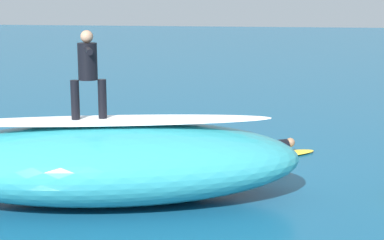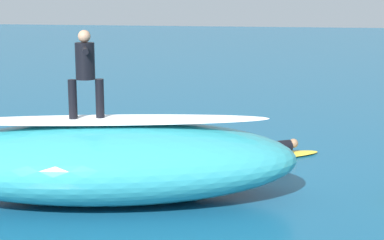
{
  "view_description": "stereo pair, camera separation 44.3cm",
  "coord_description": "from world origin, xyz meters",
  "px_view_note": "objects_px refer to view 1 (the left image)",
  "views": [
    {
      "loc": [
        -2.84,
        13.13,
        3.71
      ],
      "look_at": [
        -0.89,
        0.78,
        1.19
      ],
      "focal_mm": 58.57,
      "sensor_mm": 36.0,
      "label": 1
    },
    {
      "loc": [
        -3.27,
        13.05,
        3.71
      ],
      "look_at": [
        -0.89,
        0.78,
        1.19
      ],
      "focal_mm": 58.57,
      "sensor_mm": 36.0,
      "label": 2
    }
  ],
  "objects_px": {
    "surfboard_riding": "(90,121)",
    "surfer_paddling": "(266,148)",
    "surfboard_paddling": "(270,155)",
    "surfer_riding": "(88,68)"
  },
  "relations": [
    {
      "from": "surfboard_riding",
      "to": "surfer_paddling",
      "type": "distance_m",
      "value": 4.88
    },
    {
      "from": "surfboard_riding",
      "to": "surfboard_paddling",
      "type": "distance_m",
      "value": 5.05
    },
    {
      "from": "surfboard_riding",
      "to": "surfboard_paddling",
      "type": "height_order",
      "value": "surfboard_riding"
    },
    {
      "from": "surfboard_paddling",
      "to": "surfer_paddling",
      "type": "xyz_separation_m",
      "value": [
        0.11,
        0.07,
        0.18
      ]
    },
    {
      "from": "surfboard_paddling",
      "to": "surfer_paddling",
      "type": "height_order",
      "value": "surfer_paddling"
    },
    {
      "from": "surfer_paddling",
      "to": "surfboard_riding",
      "type": "bearing_deg",
      "value": -161.24
    },
    {
      "from": "surfboard_riding",
      "to": "surfer_riding",
      "type": "height_order",
      "value": "surfer_riding"
    },
    {
      "from": "surfer_riding",
      "to": "surfboard_paddling",
      "type": "bearing_deg",
      "value": -151.69
    },
    {
      "from": "surfer_riding",
      "to": "surfboard_paddling",
      "type": "xyz_separation_m",
      "value": [
        -3.11,
        -3.71,
        -2.4
      ]
    },
    {
      "from": "surfboard_riding",
      "to": "surfboard_paddling",
      "type": "xyz_separation_m",
      "value": [
        -3.11,
        -3.71,
        -1.45
      ]
    }
  ]
}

